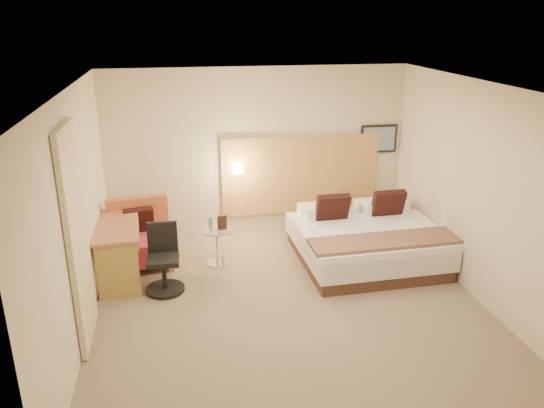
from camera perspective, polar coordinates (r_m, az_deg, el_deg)
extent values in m
cube|color=#7D6B54|center=(6.76, 1.94, -11.03)|extent=(4.80, 5.00, 0.02)
cube|color=white|center=(5.85, 2.25, 12.50)|extent=(4.80, 5.00, 0.02)
cube|color=beige|center=(8.53, -1.54, 5.55)|extent=(4.80, 0.02, 2.70)
cube|color=beige|center=(4.00, 9.98, -12.32)|extent=(4.80, 0.02, 2.70)
cube|color=beige|center=(6.15, -20.44, -1.50)|extent=(0.02, 5.00, 2.70)
cube|color=beige|center=(7.07, 21.54, 1.08)|extent=(0.02, 5.00, 2.70)
cube|color=#BD8949|center=(8.73, 3.08, 3.14)|extent=(2.60, 0.04, 1.30)
cube|color=black|center=(8.99, 11.40, 6.90)|extent=(0.62, 0.03, 0.47)
cube|color=gray|center=(8.97, 11.45, 6.87)|extent=(0.54, 0.01, 0.39)
cylinder|color=silver|center=(8.45, -3.78, 3.97)|extent=(0.02, 0.12, 0.02)
cube|color=#FFEDC6|center=(8.39, -3.73, 3.86)|extent=(0.15, 0.15, 0.15)
cube|color=beige|center=(5.96, -20.19, -3.50)|extent=(0.06, 0.90, 2.42)
cylinder|color=#7CA8C1|center=(7.63, -6.63, -2.00)|extent=(0.07, 0.07, 0.19)
cube|color=#331F14|center=(7.60, -5.39, -1.97)|extent=(0.13, 0.07, 0.21)
cube|color=#442A22|center=(8.01, 9.92, -5.34)|extent=(1.95, 1.95, 0.18)
cube|color=silver|center=(7.91, 10.02, -3.81)|extent=(2.01, 2.01, 0.29)
cube|color=white|center=(7.61, 10.86, -3.26)|extent=(2.05, 1.46, 0.10)
cube|color=white|center=(8.30, 5.29, -0.69)|extent=(0.69, 0.39, 0.18)
cube|color=white|center=(8.62, 11.24, -0.22)|extent=(0.69, 0.39, 0.18)
cube|color=white|center=(8.04, 5.84, -0.65)|extent=(0.69, 0.39, 0.18)
cube|color=white|center=(8.37, 11.95, -0.17)|extent=(0.69, 0.39, 0.18)
cube|color=black|center=(7.85, 6.49, -0.59)|extent=(0.50, 0.28, 0.50)
cube|color=black|center=(8.16, 12.34, -0.13)|extent=(0.50, 0.28, 0.50)
cube|color=#D7542C|center=(7.25, 12.07, -3.90)|extent=(2.06, 0.60, 0.05)
cube|color=tan|center=(7.68, -16.01, -7.28)|extent=(0.10, 0.10, 0.11)
cube|color=#AF7352|center=(7.73, -10.77, -6.63)|extent=(0.10, 0.10, 0.11)
cube|color=tan|center=(8.24, -16.35, -5.40)|extent=(0.10, 0.10, 0.11)
cube|color=#9A6949|center=(8.29, -11.48, -4.81)|extent=(0.10, 0.10, 0.11)
cube|color=#BE333E|center=(7.88, -13.78, -4.55)|extent=(1.00, 0.90, 0.33)
cube|color=#B45D30|center=(8.03, -14.28, -1.00)|extent=(0.89, 0.27, 0.50)
cube|color=black|center=(7.94, -14.14, -1.81)|extent=(0.45, 0.27, 0.43)
cylinder|color=silver|center=(7.86, -5.84, -6.28)|extent=(0.39, 0.39, 0.02)
cylinder|color=white|center=(7.75, -5.91, -4.54)|extent=(0.05, 0.05, 0.50)
cylinder|color=white|center=(7.64, -5.98, -2.76)|extent=(0.57, 0.57, 0.01)
cube|color=#A2613F|center=(7.41, -16.41, -2.29)|extent=(0.65, 1.29, 0.04)
cube|color=#A0873F|center=(7.04, -16.23, -7.02)|extent=(0.53, 0.07, 0.74)
cube|color=#C1784B|center=(8.10, -16.04, -3.34)|extent=(0.53, 0.07, 0.74)
cube|color=#B57547|center=(7.44, -15.95, -2.86)|extent=(0.54, 1.20, 0.10)
cylinder|color=black|center=(7.21, -11.40, -8.95)|extent=(0.52, 0.52, 0.04)
cylinder|color=black|center=(7.11, -11.52, -7.43)|extent=(0.06, 0.06, 0.39)
cube|color=black|center=(7.02, -11.63, -5.87)|extent=(0.42, 0.42, 0.07)
cube|color=black|center=(7.09, -11.71, -3.45)|extent=(0.39, 0.06, 0.41)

